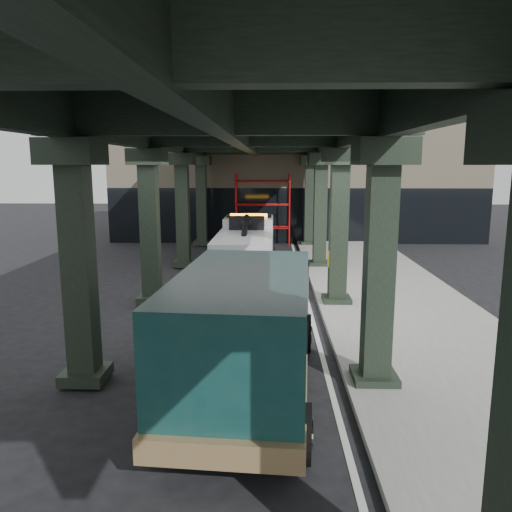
# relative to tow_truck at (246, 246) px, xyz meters

# --- Properties ---
(ground) EXTENTS (90.00, 90.00, 0.00)m
(ground) POSITION_rel_tow_truck_xyz_m (0.54, -6.58, -1.22)
(ground) COLOR black
(ground) RESTS_ON ground
(sidewalk) EXTENTS (5.00, 40.00, 0.15)m
(sidewalk) POSITION_rel_tow_truck_xyz_m (5.04, -4.58, -1.15)
(sidewalk) COLOR gray
(sidewalk) RESTS_ON ground
(lane_stripe) EXTENTS (0.12, 38.00, 0.01)m
(lane_stripe) POSITION_rel_tow_truck_xyz_m (2.24, -4.58, -1.22)
(lane_stripe) COLOR silver
(lane_stripe) RESTS_ON ground
(viaduct) EXTENTS (7.40, 32.00, 6.40)m
(viaduct) POSITION_rel_tow_truck_xyz_m (0.14, -4.58, 4.24)
(viaduct) COLOR black
(viaduct) RESTS_ON ground
(building) EXTENTS (22.00, 10.00, 8.00)m
(building) POSITION_rel_tow_truck_xyz_m (2.54, 13.42, 2.78)
(building) COLOR #C6B793
(building) RESTS_ON ground
(scaffolding) EXTENTS (3.08, 0.88, 4.00)m
(scaffolding) POSITION_rel_tow_truck_xyz_m (0.54, 8.06, 0.88)
(scaffolding) COLOR red
(scaffolding) RESTS_ON ground
(tow_truck) EXTENTS (2.41, 7.70, 2.51)m
(tow_truck) POSITION_rel_tow_truck_xyz_m (0.00, 0.00, 0.00)
(tow_truck) COLOR black
(tow_truck) RESTS_ON ground
(towed_van) EXTENTS (2.95, 6.51, 2.57)m
(towed_van) POSITION_rel_tow_truck_xyz_m (0.53, -11.18, 0.16)
(towed_van) COLOR #103A38
(towed_van) RESTS_ON ground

